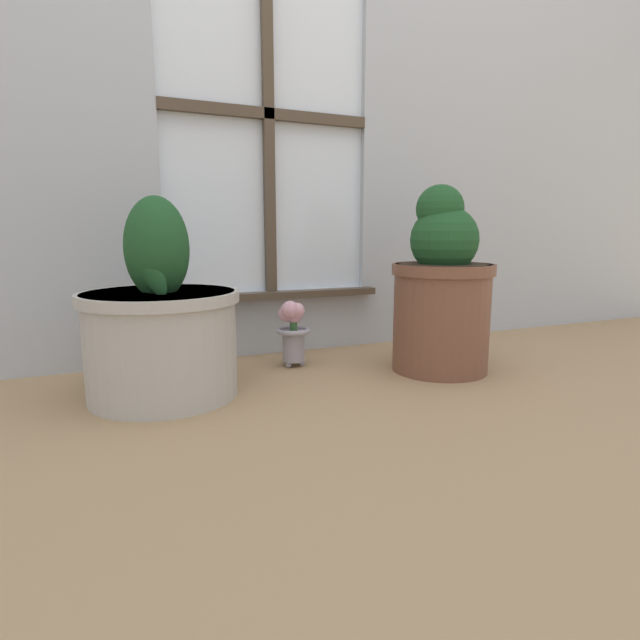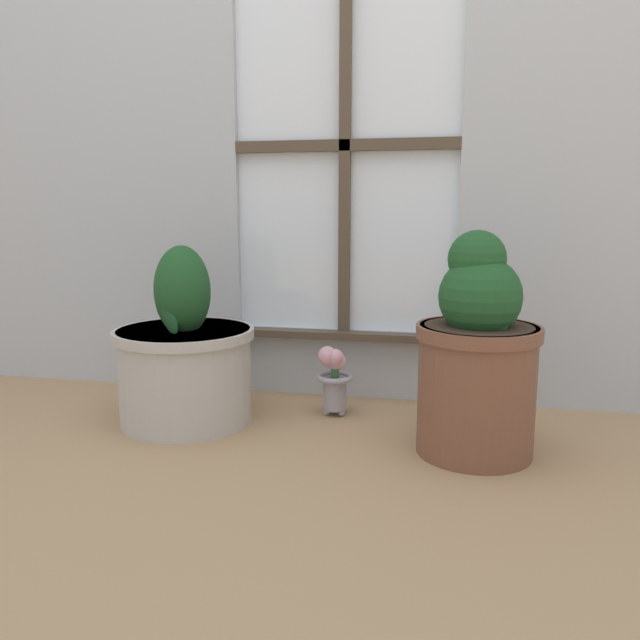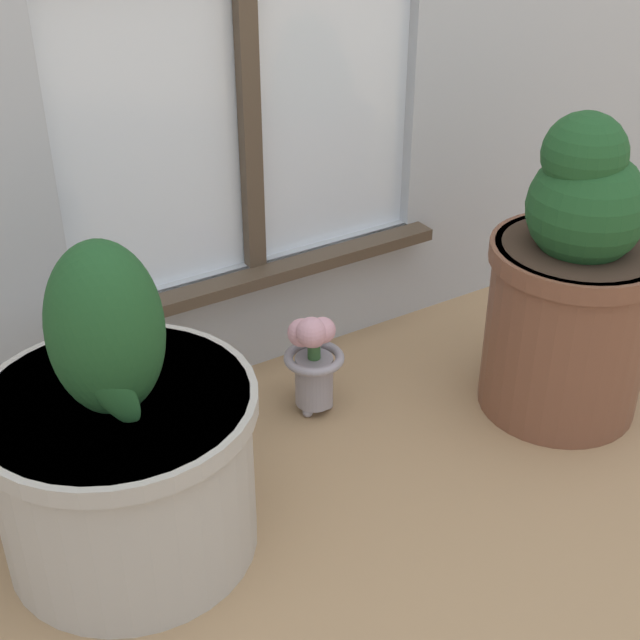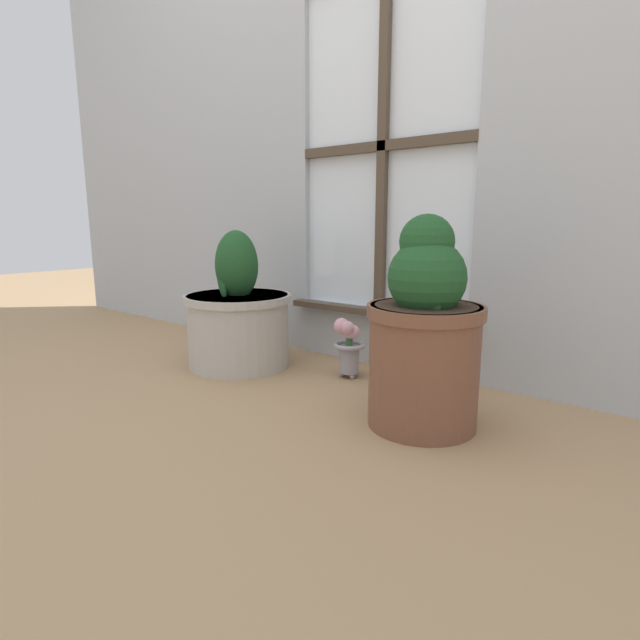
% 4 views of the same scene
% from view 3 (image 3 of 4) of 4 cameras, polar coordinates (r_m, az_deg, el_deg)
% --- Properties ---
extents(ground_plane, '(10.00, 10.00, 0.00)m').
position_cam_3_polar(ground_plane, '(1.50, 6.64, -12.56)').
color(ground_plane, tan).
extents(potted_plant_left, '(0.41, 0.41, 0.53)m').
position_cam_3_polar(potted_plant_left, '(1.37, -12.52, -7.99)').
color(potted_plant_left, '#B7B2A8').
rests_on(potted_plant_left, ground_plane).
extents(potted_plant_right, '(0.31, 0.31, 0.58)m').
position_cam_3_polar(potted_plant_right, '(1.67, 15.87, 1.99)').
color(potted_plant_right, brown).
rests_on(potted_plant_right, ground_plane).
extents(flower_vase, '(0.11, 0.11, 0.22)m').
position_cam_3_polar(flower_vase, '(1.65, -0.44, -2.25)').
color(flower_vase, '#99939E').
rests_on(flower_vase, ground_plane).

